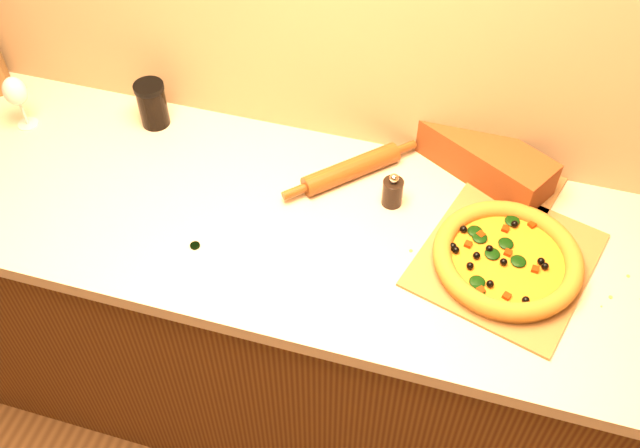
{
  "coord_description": "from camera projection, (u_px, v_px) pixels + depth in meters",
  "views": [
    {
      "loc": [
        0.38,
        0.32,
        2.22
      ],
      "look_at": [
        0.07,
        1.38,
        0.96
      ],
      "focal_mm": 40.0,
      "sensor_mm": 36.0,
      "label": 1
    }
  ],
  "objects": [
    {
      "name": "pepper_grinder",
      "position": [
        393.0,
        191.0,
        1.77
      ],
      "size": [
        0.05,
        0.05,
        0.1
      ],
      "color": "black",
      "rests_on": "countertop"
    },
    {
      "name": "pizza_peel",
      "position": [
        509.0,
        255.0,
        1.68
      ],
      "size": [
        0.47,
        0.59,
        0.01
      ],
      "rotation": [
        0.0,
        0.0,
        -0.28
      ],
      "color": "brown",
      "rests_on": "countertop"
    },
    {
      "name": "wine_glass",
      "position": [
        15.0,
        92.0,
        1.91
      ],
      "size": [
        0.06,
        0.06,
        0.16
      ],
      "color": "silver",
      "rests_on": "countertop"
    },
    {
      "name": "pizza",
      "position": [
        507.0,
        259.0,
        1.64
      ],
      "size": [
        0.34,
        0.34,
        0.05
      ],
      "color": "#B3742C",
      "rests_on": "pizza_peel"
    },
    {
      "name": "countertop",
      "position": [
        298.0,
        225.0,
        1.78
      ],
      "size": [
        2.84,
        0.68,
        0.04
      ],
      "primitive_type": "cube",
      "color": "beige",
      "rests_on": "cabinet"
    },
    {
      "name": "bottle_cap",
      "position": [
        195.0,
        245.0,
        1.7
      ],
      "size": [
        0.03,
        0.03,
        0.01
      ],
      "primitive_type": "cylinder",
      "rotation": [
        0.0,
        0.0,
        -0.21
      ],
      "color": "black",
      "rests_on": "countertop"
    },
    {
      "name": "cabinet",
      "position": [
        301.0,
        324.0,
        2.12
      ],
      "size": [
        2.8,
        0.65,
        0.86
      ],
      "primitive_type": "cube",
      "color": "#48240F",
      "rests_on": "ground"
    },
    {
      "name": "rolling_pin",
      "position": [
        351.0,
        169.0,
        1.84
      ],
      "size": [
        0.29,
        0.3,
        0.05
      ],
      "rotation": [
        0.0,
        0.0,
        0.79
      ],
      "color": "#5F2D10",
      "rests_on": "countertop"
    },
    {
      "name": "dark_jar",
      "position": [
        152.0,
        104.0,
        1.95
      ],
      "size": [
        0.08,
        0.08,
        0.13
      ],
      "color": "black",
      "rests_on": "countertop"
    },
    {
      "name": "bread_bag",
      "position": [
        480.0,
        154.0,
        1.84
      ],
      "size": [
        0.4,
        0.3,
        0.11
      ],
      "primitive_type": "cube",
      "rotation": [
        0.0,
        0.0,
        -0.52
      ],
      "color": "brown",
      "rests_on": "countertop"
    }
  ]
}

